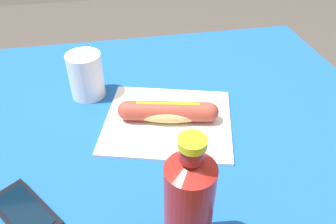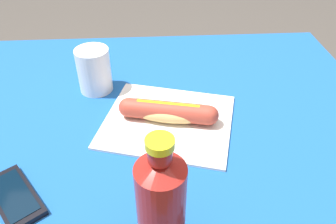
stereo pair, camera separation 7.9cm
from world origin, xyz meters
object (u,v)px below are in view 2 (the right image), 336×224
object	(u,v)px
hot_dog	(168,111)
cell_phone	(14,197)
soda_bottle	(161,206)
drinking_cup	(94,70)

from	to	relation	value
hot_dog	cell_phone	bearing A→B (deg)	-145.17
hot_dog	cell_phone	xyz separation A→B (m)	(-0.30, -0.21, -0.02)
hot_dog	soda_bottle	bearing A→B (deg)	-95.44
cell_phone	soda_bottle	bearing A→B (deg)	-22.17
cell_phone	hot_dog	bearing A→B (deg)	34.83
hot_dog	soda_bottle	xyz separation A→B (m)	(-0.03, -0.32, 0.07)
soda_bottle	drinking_cup	xyz separation A→B (m)	(-0.15, 0.47, -0.05)
hot_dog	drinking_cup	bearing A→B (deg)	140.62
cell_phone	drinking_cup	world-z (taller)	drinking_cup
cell_phone	drinking_cup	bearing A→B (deg)	72.33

